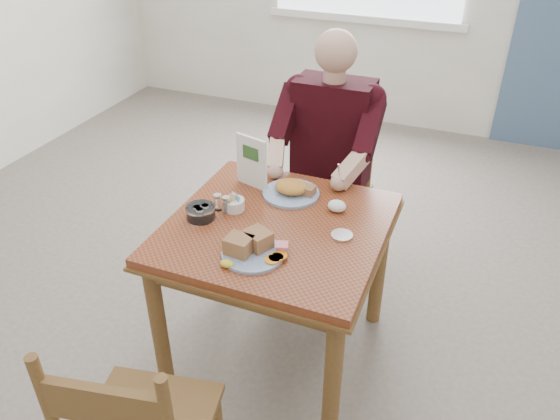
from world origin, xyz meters
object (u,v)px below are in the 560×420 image
at_px(table, 277,245).
at_px(chair_far, 330,191).
at_px(near_plate, 252,247).
at_px(far_plate, 292,190).
at_px(diner, 328,144).

distance_m(table, chair_far, 0.81).
relative_size(chair_far, near_plate, 3.23).
distance_m(near_plate, far_plate, 0.48).
relative_size(table, chair_far, 0.97).
bearing_deg(far_plate, chair_far, 87.46).
bearing_deg(diner, near_plate, -90.58).
height_order(diner, near_plate, diner).
relative_size(table, far_plate, 3.24).
relative_size(chair_far, far_plate, 3.34).
xyz_separation_m(table, near_plate, (-0.01, -0.23, 0.14)).
bearing_deg(near_plate, table, 87.64).
height_order(chair_far, near_plate, chair_far).
distance_m(table, near_plate, 0.27).
bearing_deg(near_plate, diner, 89.42).
xyz_separation_m(chair_far, near_plate, (-0.01, -1.03, 0.30)).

